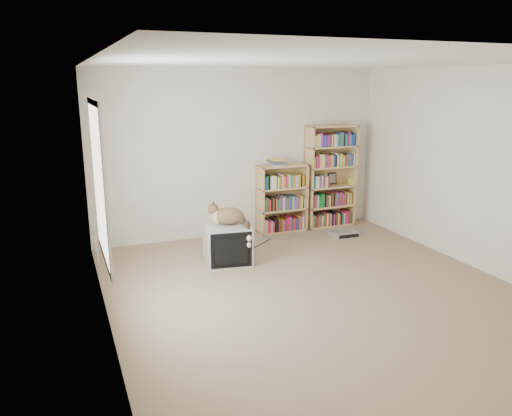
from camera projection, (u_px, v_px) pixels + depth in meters
name	position (u px, v px, depth m)	size (l,w,h in m)	color
floor	(318.00, 293.00, 5.60)	(4.50, 5.00, 0.01)	#9C8569
wall_back	(240.00, 154.00, 7.54)	(4.50, 0.02, 2.50)	silver
wall_left	(101.00, 203.00, 4.48)	(0.02, 5.00, 2.50)	silver
wall_right	(483.00, 170.00, 6.10)	(0.02, 5.00, 2.50)	silver
ceiling	(326.00, 62.00, 4.98)	(4.50, 5.00, 0.02)	white
window	(99.00, 182.00, 4.62)	(0.02, 1.22, 1.52)	white
crt_tv	(227.00, 244.00, 6.50)	(0.64, 0.59, 0.50)	#B0B0B3
cat	(231.00, 219.00, 6.44)	(0.55, 0.62, 0.49)	#3A2918
bookcase_tall	(330.00, 178.00, 8.06)	(0.82, 0.30, 1.64)	tan
bookcase_short	(282.00, 201.00, 7.83)	(0.77, 0.30, 1.06)	tan
book_stack	(276.00, 162.00, 7.58)	(0.20, 0.26, 0.11)	red
green_mug	(350.00, 181.00, 8.20)	(0.10, 0.10, 0.11)	#95B333
framed_print	(332.00, 178.00, 8.18)	(0.14, 0.01, 0.19)	black
dvd_player	(344.00, 234.00, 7.63)	(0.39, 0.28, 0.09)	silver
wall_outlet	(96.00, 246.00, 6.21)	(0.01, 0.08, 0.13)	silver
floor_cables	(254.00, 247.00, 7.15)	(1.20, 0.70, 0.01)	black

